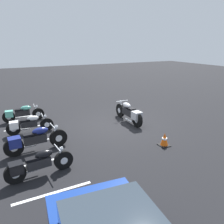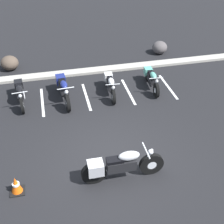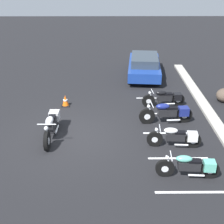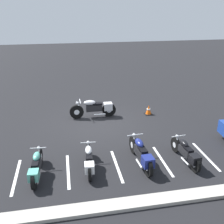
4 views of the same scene
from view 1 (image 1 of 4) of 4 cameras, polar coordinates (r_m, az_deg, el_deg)
name	(u,v)px [view 1 (image 1 of 4)]	position (r m, az deg, el deg)	size (l,w,h in m)	color
ground	(115,125)	(10.71, 0.90, -3.37)	(60.00, 60.00, 0.00)	black
motorcycle_silver_featured	(129,113)	(10.92, 4.58, -0.18)	(2.42, 0.68, 0.95)	black
parked_bike_0	(37,164)	(6.97, -19.08, -12.70)	(0.57, 2.03, 0.80)	black
parked_bike_1	(33,140)	(8.48, -19.83, -6.82)	(0.64, 2.28, 0.90)	black
parked_bike_2	(28,124)	(10.29, -21.15, -3.03)	(0.56, 1.99, 0.78)	black
parked_bike_3	(21,113)	(11.99, -22.59, -0.32)	(0.56, 2.01, 0.79)	black
traffic_cone	(164,140)	(8.77, 13.55, -7.05)	(0.40, 0.40, 0.53)	black
stall_line_0	(54,193)	(6.42, -15.01, -19.72)	(0.10, 2.10, 0.00)	white
stall_line_1	(42,162)	(7.90, -17.89, -12.31)	(0.10, 2.10, 0.00)	white
stall_line_2	(34,142)	(9.49, -19.75, -7.30)	(0.10, 2.10, 0.00)	white
stall_line_3	(28,127)	(11.14, -21.03, -3.74)	(0.10, 2.10, 0.00)	white
stall_line_4	(24,117)	(12.82, -21.98, -1.10)	(0.10, 2.10, 0.00)	white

